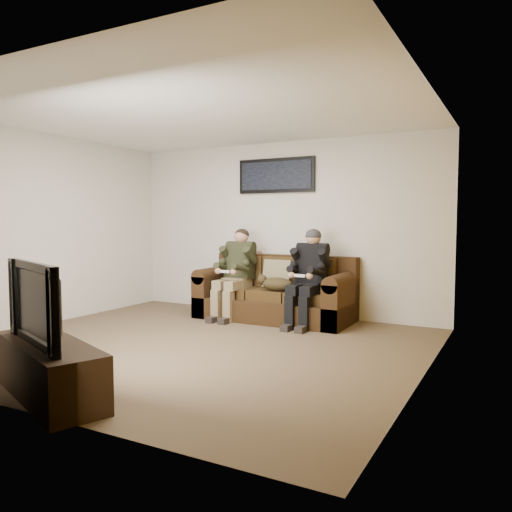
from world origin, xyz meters
The scene contains 16 objects.
floor centered at (0.00, 0.00, 0.00)m, with size 5.00×5.00×0.00m, color brown.
ceiling centered at (0.00, 0.00, 2.60)m, with size 5.00×5.00×0.00m, color silver.
wall_back centered at (0.00, 2.25, 1.30)m, with size 5.00×5.00×0.00m, color beige.
wall_front centered at (0.00, -2.25, 1.30)m, with size 5.00×5.00×0.00m, color beige.
wall_left centered at (-2.50, 0.00, 1.30)m, with size 4.50×4.50×0.00m, color beige.
wall_right centered at (2.50, 0.00, 1.30)m, with size 4.50×4.50×0.00m, color beige.
accent_wall_right centered at (2.49, 0.00, 1.30)m, with size 4.50×4.50×0.00m, color #A77510.
sofa centered at (0.14, 1.83, 0.34)m, with size 2.22×0.96×0.91m.
throw_pillow centered at (0.14, 1.87, 0.65)m, with size 0.42×0.12×0.40m, color #7F7453.
throw_blanket centered at (-0.53, 2.11, 0.91)m, with size 0.45×0.22×0.08m, color #C5AB91.
person_left centered at (-0.43, 1.64, 0.73)m, with size 0.51×0.87×1.30m.
person_right centered at (0.71, 1.64, 0.74)m, with size 0.51×0.86×1.31m.
cat centered at (0.25, 1.57, 0.54)m, with size 0.66×0.26×0.24m.
framed_poster centered at (-0.06, 2.22, 2.10)m, with size 1.25×0.05×0.52m.
tv_stand centered at (-0.05, -1.95, 0.22)m, with size 1.42×0.46×0.45m, color black.
television centered at (-0.05, -1.95, 0.77)m, with size 1.13×0.15×0.65m, color black.
Camera 1 is at (3.26, -4.62, 1.41)m, focal length 35.00 mm.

